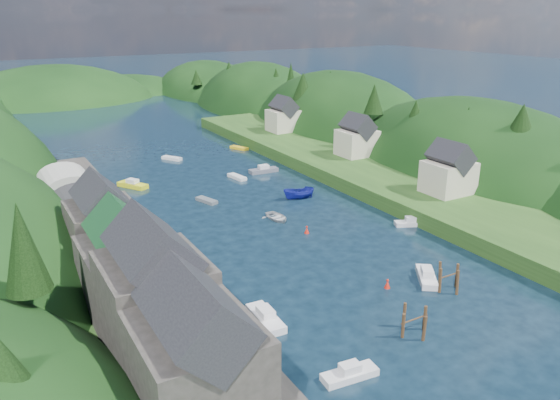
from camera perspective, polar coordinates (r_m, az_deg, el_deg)
ground at (r=97.96m, az=-6.42°, el=1.47°), size 600.00×600.00×0.00m
hillside_right at (r=142.60m, az=6.31°, el=4.05°), size 36.00×245.56×48.00m
far_hills at (r=217.06m, az=-19.44°, el=7.41°), size 103.00×68.00×44.00m
hill_trees at (r=108.35m, az=-9.75°, el=9.05°), size 90.42×152.75×11.60m
quay_left at (r=64.06m, az=-15.39°, el=-8.13°), size 12.00×110.00×2.00m
terrace_left_grass at (r=62.94m, az=-21.62°, el=-9.12°), size 12.00×110.00×2.50m
quayside_buildings at (r=49.09m, az=-14.07°, el=-8.83°), size 8.00×35.84×12.90m
boat_sheds at (r=79.46m, az=-20.65°, el=0.06°), size 7.00×21.00×7.50m
terrace_right at (r=101.82m, az=8.88°, el=2.76°), size 16.00×120.00×2.40m
right_bank_cottages at (r=108.80m, az=7.53°, el=6.42°), size 9.00×59.24×8.41m
piling_cluster_near at (r=55.47m, az=13.81°, el=-12.48°), size 3.33×3.09×3.26m
piling_cluster_far at (r=64.34m, az=17.19°, el=-7.99°), size 3.09×2.90×3.55m
channel_buoy_near at (r=63.38m, az=11.16°, el=-8.62°), size 0.70×0.70×1.10m
channel_buoy_far at (r=76.79m, az=2.82°, el=-3.15°), size 0.70×0.70×1.10m
moored_boats at (r=71.82m, az=0.61°, el=-4.61°), size 38.55×94.30×2.46m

